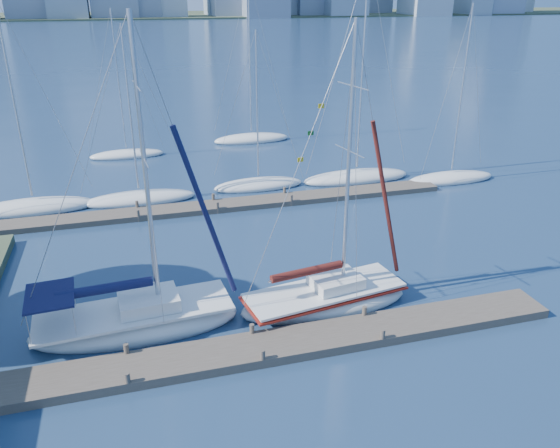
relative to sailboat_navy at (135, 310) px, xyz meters
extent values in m
plane|color=navy|center=(4.57, -2.98, -1.02)|extent=(700.00, 700.00, 0.00)
cube|color=#4A4136|center=(4.57, -2.98, -0.82)|extent=(26.00, 2.00, 0.40)
cube|color=#4A4136|center=(6.57, 13.02, -0.84)|extent=(30.00, 1.80, 0.36)
cube|color=#38472D|center=(4.57, 317.02, -1.02)|extent=(800.00, 100.00, 1.50)
ellipsoid|color=silver|center=(0.00, 0.00, -0.76)|extent=(8.89, 3.47, 1.53)
cube|color=silver|center=(0.00, 0.00, -0.05)|extent=(8.23, 3.20, 0.12)
cube|color=silver|center=(0.61, 0.04, 0.31)|extent=(2.57, 2.02, 0.56)
cylinder|color=silver|center=(1.01, 0.07, 5.89)|extent=(0.18, 0.18, 11.78)
cylinder|color=silver|center=(-1.04, -0.08, 1.12)|extent=(4.12, 0.40, 0.10)
cylinder|color=#101137|center=(-1.04, -0.08, 1.22)|extent=(3.81, 0.68, 0.41)
cube|color=#101137|center=(-3.13, -0.23, 1.32)|extent=(2.00, 2.55, 0.08)
ellipsoid|color=silver|center=(8.37, -0.37, -0.79)|extent=(8.15, 3.75, 1.38)
cube|color=silver|center=(8.37, -0.37, -0.15)|extent=(7.55, 3.45, 0.11)
cube|color=silver|center=(8.91, -0.29, 0.18)|extent=(2.43, 1.99, 0.50)
cylinder|color=silver|center=(9.27, -0.23, 5.66)|extent=(0.17, 0.17, 11.51)
cylinder|color=silver|center=(7.44, -0.52, 0.91)|extent=(3.69, 0.66, 0.09)
cylinder|color=#501511|center=(7.44, -0.52, 1.00)|extent=(3.44, 0.89, 0.37)
cube|color=maroon|center=(8.37, -0.37, -0.30)|extent=(7.73, 3.58, 0.09)
ellipsoid|color=silver|center=(-5.95, 15.92, -0.80)|extent=(8.06, 4.44, 1.19)
cylinder|color=silver|center=(-5.95, 15.92, 6.11)|extent=(0.13, 0.13, 12.08)
ellipsoid|color=silver|center=(0.79, 15.76, -0.82)|extent=(7.72, 2.76, 1.09)
cylinder|color=silver|center=(0.79, 15.76, 5.25)|extent=(0.12, 0.12, 10.56)
ellipsoid|color=silver|center=(9.31, 16.35, -0.82)|extent=(6.88, 4.55, 1.06)
cylinder|color=silver|center=(9.31, 16.35, 4.96)|extent=(0.12, 0.12, 10.03)
ellipsoid|color=silver|center=(16.89, 15.97, -0.80)|extent=(8.61, 3.27, 1.21)
cylinder|color=silver|center=(16.89, 15.97, 7.32)|extent=(0.13, 0.13, 14.48)
ellipsoid|color=silver|center=(23.73, 13.86, -0.83)|extent=(7.38, 4.39, 1.05)
cylinder|color=silver|center=(23.73, 13.86, 5.75)|extent=(0.11, 0.11, 11.62)
ellipsoid|color=silver|center=(0.20, 27.29, -0.84)|extent=(6.35, 2.23, 0.95)
cylinder|color=silver|center=(0.20, 27.29, 5.45)|extent=(0.10, 0.10, 11.21)
ellipsoid|color=silver|center=(11.82, 29.51, -0.81)|extent=(7.54, 5.06, 1.16)
cylinder|color=silver|center=(11.82, 29.51, 6.81)|extent=(0.13, 0.13, 13.55)
camera|label=1|loc=(0.57, -20.54, 12.36)|focal=35.00mm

